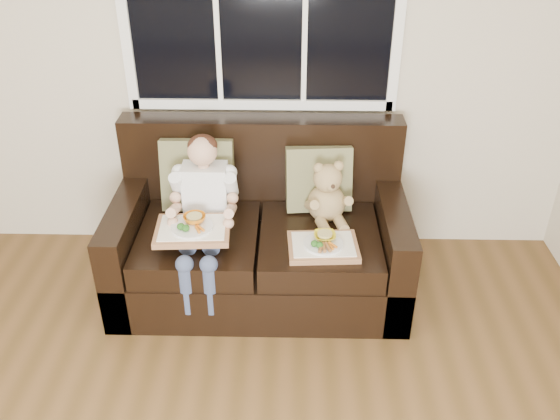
{
  "coord_description": "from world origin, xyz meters",
  "views": [
    {
      "loc": [
        0.49,
        -0.94,
        2.33
      ],
      "look_at": [
        0.43,
        1.85,
        0.62
      ],
      "focal_mm": 38.0,
      "sensor_mm": 36.0,
      "label": 1
    }
  ],
  "objects_px": {
    "loveseat": "(260,239)",
    "teddy_bear": "(327,197)",
    "child": "(203,202)",
    "tray_left": "(193,228)",
    "tray_right": "(323,245)"
  },
  "relations": [
    {
      "from": "loveseat",
      "to": "tray_left",
      "type": "bearing_deg",
      "value": -139.74
    },
    {
      "from": "child",
      "to": "tray_left",
      "type": "height_order",
      "value": "child"
    },
    {
      "from": "child",
      "to": "teddy_bear",
      "type": "xyz_separation_m",
      "value": [
        0.7,
        0.13,
        -0.03
      ]
    },
    {
      "from": "child",
      "to": "tray_left",
      "type": "xyz_separation_m",
      "value": [
        -0.04,
        -0.18,
        -0.06
      ]
    },
    {
      "from": "loveseat",
      "to": "teddy_bear",
      "type": "height_order",
      "value": "loveseat"
    },
    {
      "from": "tray_right",
      "to": "tray_left",
      "type": "bearing_deg",
      "value": 176.41
    },
    {
      "from": "teddy_bear",
      "to": "tray_left",
      "type": "bearing_deg",
      "value": -171.16
    },
    {
      "from": "tray_left",
      "to": "tray_right",
      "type": "relative_size",
      "value": 1.05
    },
    {
      "from": "tray_left",
      "to": "teddy_bear",
      "type": "bearing_deg",
      "value": 19.08
    },
    {
      "from": "loveseat",
      "to": "teddy_bear",
      "type": "bearing_deg",
      "value": 1.75
    },
    {
      "from": "loveseat",
      "to": "tray_right",
      "type": "xyz_separation_m",
      "value": [
        0.36,
        -0.3,
        0.17
      ]
    },
    {
      "from": "child",
      "to": "teddy_bear",
      "type": "height_order",
      "value": "child"
    },
    {
      "from": "loveseat",
      "to": "tray_left",
      "type": "height_order",
      "value": "loveseat"
    },
    {
      "from": "tray_left",
      "to": "tray_right",
      "type": "xyz_separation_m",
      "value": [
        0.71,
        -0.0,
        -0.1
      ]
    },
    {
      "from": "loveseat",
      "to": "tray_left",
      "type": "distance_m",
      "value": 0.53
    }
  ]
}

